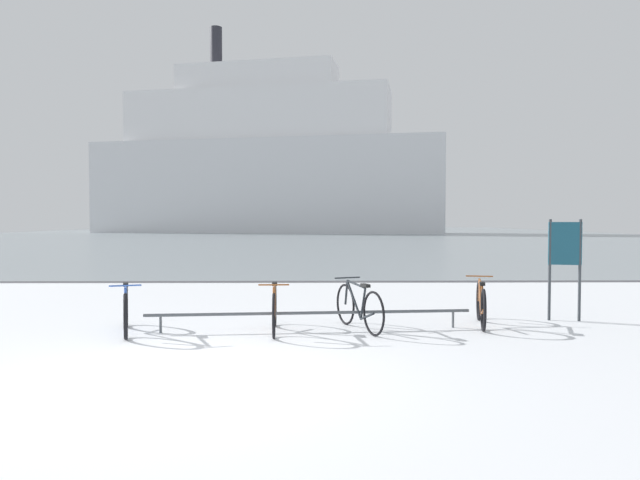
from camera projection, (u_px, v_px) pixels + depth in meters
ground at (299, 237)px, 60.25m from camera, size 80.00×132.00×0.08m
bike_rack at (310, 313)px, 9.22m from camera, size 5.22×0.48×0.31m
bicycle_0 at (126, 310)px, 9.01m from camera, size 0.65×1.70×0.81m
bicycle_1 at (274, 309)px, 9.06m from camera, size 0.46×1.69×0.81m
bicycle_2 at (359, 307)px, 9.25m from camera, size 0.71×1.62×0.81m
bicycle_3 at (481, 304)px, 9.63m from camera, size 0.53×1.69×0.80m
info_sign at (565, 253)px, 10.07m from camera, size 0.55×0.16×1.79m
ferry_ship at (264, 163)px, 75.94m from camera, size 46.99×18.24×27.36m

